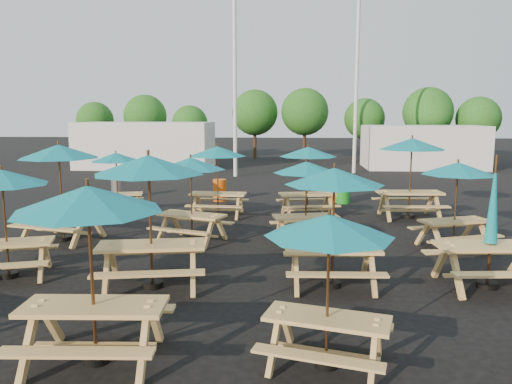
# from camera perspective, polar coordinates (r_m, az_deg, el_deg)

# --- Properties ---
(ground) EXTENTS (120.00, 120.00, 0.00)m
(ground) POSITION_cam_1_polar(r_m,az_deg,el_deg) (12.77, -0.49, -5.92)
(ground) COLOR black
(ground) RESTS_ON ground
(picnic_unit_1) EXTENTS (2.24, 2.24, 2.21)m
(picnic_unit_1) POSITION_cam_1_polar(r_m,az_deg,el_deg) (10.98, -27.01, 0.72)
(picnic_unit_1) COLOR tan
(picnic_unit_1) RESTS_ON ground
(picnic_unit_2) EXTENTS (2.47, 2.47, 2.52)m
(picnic_unit_2) POSITION_cam_1_polar(r_m,az_deg,el_deg) (13.70, -21.58, 3.61)
(picnic_unit_2) COLOR tan
(picnic_unit_2) RESTS_ON ground
(picnic_unit_3) EXTENTS (1.99, 1.99, 2.04)m
(picnic_unit_3) POSITION_cam_1_polar(r_m,az_deg,el_deg) (16.94, -15.69, 3.39)
(picnic_unit_3) COLOR tan
(picnic_unit_3) RESTS_ON ground
(picnic_unit_4) EXTENTS (2.03, 2.03, 2.39)m
(picnic_unit_4) POSITION_cam_1_polar(r_m,az_deg,el_deg) (6.67, -18.59, -2.11)
(picnic_unit_4) COLOR tan
(picnic_unit_4) RESTS_ON ground
(picnic_unit_5) EXTENTS (2.38, 2.38, 2.54)m
(picnic_unit_5) POSITION_cam_1_polar(r_m,az_deg,el_deg) (9.38, -12.15, 2.01)
(picnic_unit_5) COLOR tan
(picnic_unit_5) RESTS_ON ground
(picnic_unit_6) EXTENTS (2.27, 2.27, 2.21)m
(picnic_unit_6) POSITION_cam_1_polar(r_m,az_deg,el_deg) (12.71, -7.46, 2.57)
(picnic_unit_6) COLOR tan
(picnic_unit_6) RESTS_ON ground
(picnic_unit_7) EXTENTS (1.94, 1.94, 2.28)m
(picnic_unit_7) POSITION_cam_1_polar(r_m,az_deg,el_deg) (15.92, -4.43, 4.10)
(picnic_unit_7) COLOR tan
(picnic_unit_7) RESTS_ON ground
(picnic_unit_8) EXTENTS (2.01, 2.01, 2.04)m
(picnic_unit_8) POSITION_cam_1_polar(r_m,az_deg,el_deg) (6.34, 8.34, -5.05)
(picnic_unit_8) COLOR tan
(picnic_unit_8) RESTS_ON ground
(picnic_unit_9) EXTENTS (1.95, 1.95, 2.30)m
(picnic_unit_9) POSITION_cam_1_polar(r_m,az_deg,el_deg) (9.34, 8.92, 0.81)
(picnic_unit_9) COLOR tan
(picnic_unit_9) RESTS_ON ground
(picnic_unit_10) EXTENTS (2.02, 2.02, 2.10)m
(picnic_unit_10) POSITION_cam_1_polar(r_m,az_deg,el_deg) (12.64, 5.79, 2.17)
(picnic_unit_10) COLOR tan
(picnic_unit_10) RESTS_ON ground
(picnic_unit_11) EXTENTS (2.16, 2.16, 2.27)m
(picnic_unit_11) POSITION_cam_1_polar(r_m,az_deg,el_deg) (15.94, 5.97, 4.03)
(picnic_unit_11) COLOR tan
(picnic_unit_11) RESTS_ON ground
(picnic_unit_13) EXTENTS (2.13, 1.91, 2.52)m
(picnic_unit_13) POSITION_cam_1_polar(r_m,az_deg,el_deg) (10.33, 25.27, -4.40)
(picnic_unit_13) COLOR tan
(picnic_unit_13) RESTS_ON ground
(picnic_unit_14) EXTENTS (2.20, 2.20, 2.14)m
(picnic_unit_14) POSITION_cam_1_polar(r_m,az_deg,el_deg) (12.92, 22.04, 1.85)
(picnic_unit_14) COLOR tan
(picnic_unit_14) RESTS_ON ground
(picnic_unit_15) EXTENTS (2.20, 2.20, 2.55)m
(picnic_unit_15) POSITION_cam_1_polar(r_m,az_deg,el_deg) (16.31, 17.37, 4.66)
(picnic_unit_15) COLOR tan
(picnic_unit_15) RESTS_ON ground
(waste_bin_0) EXTENTS (0.51, 0.51, 0.82)m
(waste_bin_0) POSITION_cam_1_polar(r_m,az_deg,el_deg) (20.31, -15.51, 0.47)
(waste_bin_0) COLOR gray
(waste_bin_0) RESTS_ON ground
(waste_bin_1) EXTENTS (0.51, 0.51, 0.82)m
(waste_bin_1) POSITION_cam_1_polar(r_m,az_deg,el_deg) (19.01, -4.18, 0.21)
(waste_bin_1) COLOR #D9520C
(waste_bin_1) RESTS_ON ground
(waste_bin_2) EXTENTS (0.51, 0.51, 0.82)m
(waste_bin_2) POSITION_cam_1_polar(r_m,az_deg,el_deg) (18.76, 9.93, -0.01)
(waste_bin_2) COLOR #198B21
(waste_bin_2) RESTS_ON ground
(waste_bin_3) EXTENTS (0.51, 0.51, 0.82)m
(waste_bin_3) POSITION_cam_1_polar(r_m,az_deg,el_deg) (19.01, 9.19, 0.12)
(waste_bin_3) COLOR #D9520C
(waste_bin_3) RESTS_ON ground
(mast_0) EXTENTS (0.20, 0.20, 12.00)m
(mast_0) POSITION_cam_1_polar(r_m,az_deg,el_deg) (26.62, -2.45, 14.74)
(mast_0) COLOR silver
(mast_0) RESTS_ON ground
(mast_1) EXTENTS (0.20, 0.20, 12.00)m
(mast_1) POSITION_cam_1_polar(r_m,az_deg,el_deg) (28.66, 11.47, 14.15)
(mast_1) COLOR silver
(mast_1) RESTS_ON ground
(event_tent_0) EXTENTS (8.00, 4.00, 2.80)m
(event_tent_0) POSITION_cam_1_polar(r_m,az_deg,el_deg) (31.67, -12.45, 5.26)
(event_tent_0) COLOR silver
(event_tent_0) RESTS_ON ground
(event_tent_1) EXTENTS (7.00, 4.00, 2.60)m
(event_tent_1) POSITION_cam_1_polar(r_m,az_deg,el_deg) (32.38, 18.49, 4.91)
(event_tent_1) COLOR silver
(event_tent_1) RESTS_ON ground
(tree_0) EXTENTS (2.80, 2.80, 4.24)m
(tree_0) POSITION_cam_1_polar(r_m,az_deg,el_deg) (40.47, -17.91, 7.80)
(tree_0) COLOR #382314
(tree_0) RESTS_ON ground
(tree_1) EXTENTS (3.11, 3.11, 4.72)m
(tree_1) POSITION_cam_1_polar(r_m,az_deg,el_deg) (37.77, -12.54, 8.46)
(tree_1) COLOR #382314
(tree_1) RESTS_ON ground
(tree_2) EXTENTS (2.59, 2.59, 3.93)m
(tree_2) POSITION_cam_1_polar(r_m,az_deg,el_deg) (36.72, -7.56, 7.76)
(tree_2) COLOR #382314
(tree_2) RESTS_ON ground
(tree_3) EXTENTS (3.36, 3.36, 5.09)m
(tree_3) POSITION_cam_1_polar(r_m,az_deg,el_deg) (37.13, -0.13, 9.06)
(tree_3) COLOR #382314
(tree_3) RESTS_ON ground
(tree_4) EXTENTS (3.41, 3.41, 5.17)m
(tree_4) POSITION_cam_1_polar(r_m,az_deg,el_deg) (36.58, 5.60, 9.10)
(tree_4) COLOR #382314
(tree_4) RESTS_ON ground
(tree_5) EXTENTS (2.94, 2.94, 4.45)m
(tree_5) POSITION_cam_1_polar(r_m,az_deg,el_deg) (37.35, 12.29, 8.19)
(tree_5) COLOR #382314
(tree_5) RESTS_ON ground
(tree_6) EXTENTS (3.38, 3.38, 5.13)m
(tree_6) POSITION_cam_1_polar(r_m,az_deg,el_deg) (36.40, 19.04, 8.62)
(tree_6) COLOR #382314
(tree_6) RESTS_ON ground
(tree_7) EXTENTS (2.95, 2.95, 4.48)m
(tree_7) POSITION_cam_1_polar(r_m,az_deg,el_deg) (37.43, 24.07, 7.66)
(tree_7) COLOR #382314
(tree_7) RESTS_ON ground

